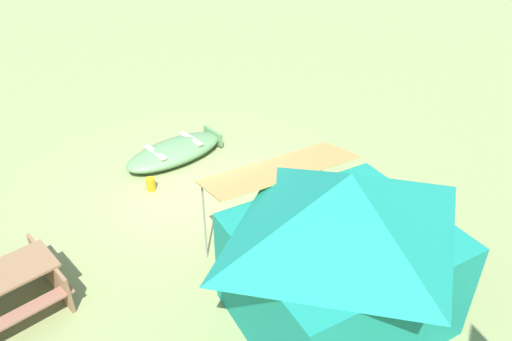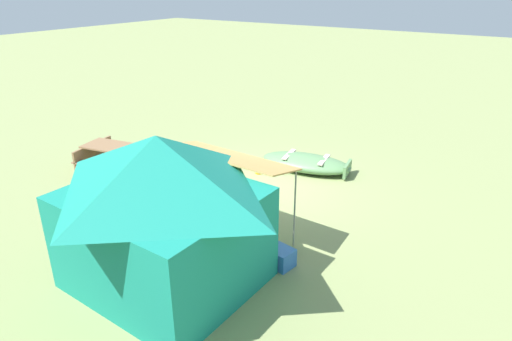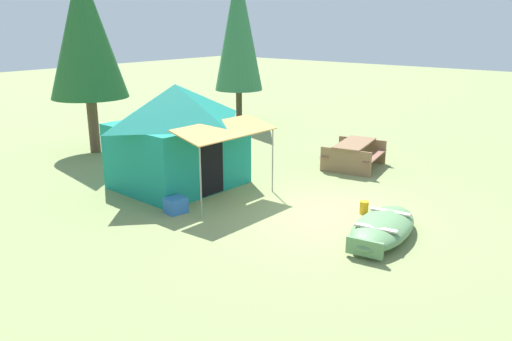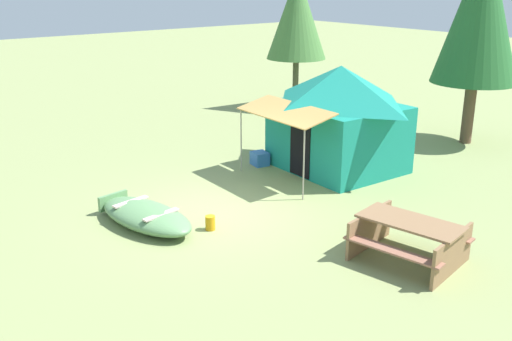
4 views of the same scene
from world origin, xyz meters
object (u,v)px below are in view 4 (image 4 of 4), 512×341
object	(u,v)px
cooler_box	(260,159)
fuel_can	(210,223)
beached_rowboat	(146,215)
pine_tree_far_center	(297,15)
canvas_cabin_tent	(339,116)
picnic_table	(409,236)
pine_tree_back_right	(481,10)

from	to	relation	value
cooler_box	fuel_can	bearing A→B (deg)	-51.51
beached_rowboat	pine_tree_far_center	bearing A→B (deg)	123.58
fuel_can	canvas_cabin_tent	bearing A→B (deg)	104.42
fuel_can	beached_rowboat	bearing A→B (deg)	-136.54
canvas_cabin_tent	pine_tree_far_center	size ratio (longest dim) A/B	0.75
beached_rowboat	pine_tree_far_center	world-z (taller)	pine_tree_far_center
fuel_can	pine_tree_far_center	size ratio (longest dim) A/B	0.06
cooler_box	fuel_can	world-z (taller)	cooler_box
beached_rowboat	cooler_box	distance (m)	4.73
picnic_table	pine_tree_far_center	xyz separation A→B (m)	(-10.99, 6.95, 3.02)
picnic_table	fuel_can	size ratio (longest dim) A/B	7.01
canvas_cabin_tent	fuel_can	distance (m)	5.26
pine_tree_back_right	pine_tree_far_center	bearing A→B (deg)	-173.18
pine_tree_back_right	pine_tree_far_center	world-z (taller)	pine_tree_back_right
cooler_box	pine_tree_back_right	bearing A→B (deg)	71.55
cooler_box	pine_tree_far_center	xyz separation A→B (m)	(-4.90, 5.61, 3.32)
cooler_box	fuel_can	size ratio (longest dim) A/B	1.53
fuel_can	pine_tree_back_right	xyz separation A→B (m)	(-0.59, 9.91, 3.84)
picnic_table	pine_tree_far_center	bearing A→B (deg)	147.68
fuel_can	pine_tree_back_right	bearing A→B (deg)	93.42
beached_rowboat	cooler_box	bearing A→B (deg)	111.69
fuel_can	pine_tree_back_right	distance (m)	10.64
picnic_table	cooler_box	world-z (taller)	picnic_table
canvas_cabin_tent	pine_tree_back_right	size ratio (longest dim) A/B	0.63
canvas_cabin_tent	pine_tree_back_right	distance (m)	5.63
beached_rowboat	cooler_box	world-z (taller)	beached_rowboat
pine_tree_back_right	fuel_can	bearing A→B (deg)	-86.58
picnic_table	beached_rowboat	bearing A→B (deg)	-144.81
pine_tree_far_center	beached_rowboat	bearing A→B (deg)	-56.42
beached_rowboat	picnic_table	world-z (taller)	picnic_table
beached_rowboat	fuel_can	size ratio (longest dim) A/B	9.08
beached_rowboat	pine_tree_back_right	xyz separation A→B (m)	(0.40, 10.85, 3.76)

